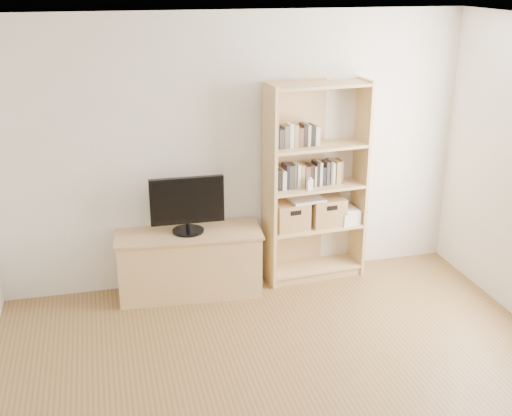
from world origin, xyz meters
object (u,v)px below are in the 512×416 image
object	(u,v)px
television	(187,205)
baby_monitor	(310,185)
tv_stand	(190,264)
laptop	(307,200)
bookshelf	(316,183)
basket_left	(290,216)
basket_right	(326,211)

from	to	relation	value
television	baby_monitor	xyz separation A→B (m)	(1.17, -0.05, 0.11)
tv_stand	baby_monitor	world-z (taller)	baby_monitor
television	laptop	size ratio (longest dim) A/B	2.07
bookshelf	laptop	world-z (taller)	bookshelf
baby_monitor	basket_left	bearing A→B (deg)	143.80
basket_left	laptop	world-z (taller)	laptop
television	basket_right	distance (m)	1.41
television	tv_stand	bearing A→B (deg)	0.00
bookshelf	laptop	distance (m)	0.18
bookshelf	laptop	size ratio (longest dim) A/B	5.97
television	basket_right	xyz separation A→B (m)	(1.39, 0.08, -0.22)
baby_monitor	basket_left	size ratio (longest dim) A/B	0.32
basket_right	laptop	world-z (taller)	laptop
television	baby_monitor	world-z (taller)	television
basket_left	basket_right	world-z (taller)	basket_right
bookshelf	baby_monitor	distance (m)	0.16
basket_left	laptop	bearing A→B (deg)	-3.27
television	basket_left	distance (m)	1.03
bookshelf	basket_left	size ratio (longest dim) A/B	6.03
basket_right	television	bearing A→B (deg)	179.01
bookshelf	baby_monitor	size ratio (longest dim) A/B	18.96
baby_monitor	tv_stand	bearing A→B (deg)	171.07
baby_monitor	basket_left	distance (m)	0.38
tv_stand	basket_right	bearing A→B (deg)	7.36
baby_monitor	basket_right	bearing A→B (deg)	22.30
bookshelf	basket_left	world-z (taller)	bookshelf
bookshelf	laptop	bearing A→B (deg)	-174.31
tv_stand	television	distance (m)	0.60
tv_stand	television	world-z (taller)	television
baby_monitor	laptop	xyz separation A→B (m)	(0.01, 0.10, -0.19)
baby_monitor	basket_right	size ratio (longest dim) A/B	0.31
basket_right	tv_stand	bearing A→B (deg)	179.01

